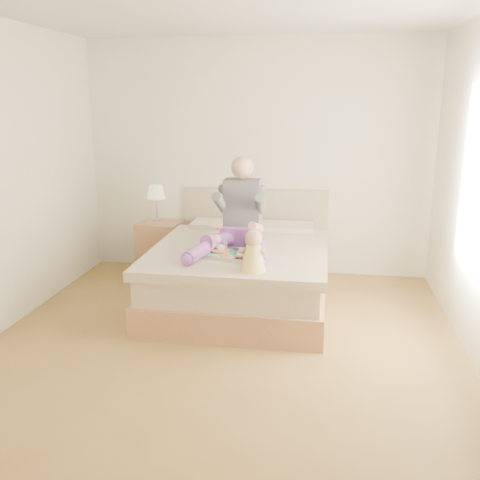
# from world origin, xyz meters

# --- Properties ---
(room) EXTENTS (4.02, 4.22, 2.71)m
(room) POSITION_xyz_m (0.08, 0.01, 1.51)
(room) COLOR brown
(room) RESTS_ON ground
(bed) EXTENTS (1.70, 2.18, 1.00)m
(bed) POSITION_xyz_m (0.00, 1.08, 0.32)
(bed) COLOR #916343
(bed) RESTS_ON ground
(nightstand) EXTENTS (0.54, 0.49, 0.60)m
(nightstand) POSITION_xyz_m (-1.12, 1.88, 0.30)
(nightstand) COLOR #916343
(nightstand) RESTS_ON ground
(lamp) EXTENTS (0.21, 0.21, 0.44)m
(lamp) POSITION_xyz_m (-1.16, 1.90, 0.93)
(lamp) COLOR #B6B8BD
(lamp) RESTS_ON nightstand
(adult) EXTENTS (0.76, 1.08, 0.90)m
(adult) POSITION_xyz_m (-0.02, 0.93, 0.87)
(adult) COLOR #723A92
(adult) RESTS_ON bed
(tray) EXTENTS (0.56, 0.49, 0.14)m
(tray) POSITION_xyz_m (-0.05, 0.60, 0.64)
(tray) COLOR #B6B8BD
(tray) RESTS_ON bed
(baby) EXTENTS (0.24, 0.32, 0.36)m
(baby) POSITION_xyz_m (0.23, 0.19, 0.75)
(baby) COLOR #FBD94F
(baby) RESTS_ON bed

